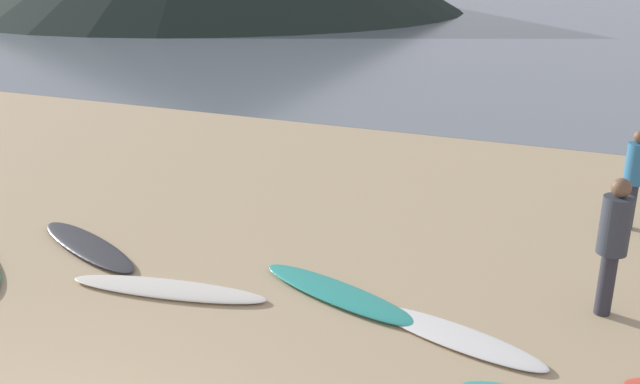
{
  "coord_description": "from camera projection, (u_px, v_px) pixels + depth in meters",
  "views": [
    {
      "loc": [
        3.92,
        -2.34,
        4.03
      ],
      "look_at": [
        0.11,
        6.55,
        0.6
      ],
      "focal_mm": 38.06,
      "sensor_mm": 36.0,
      "label": 1
    }
  ],
  "objects": [
    {
      "name": "surfboard_3",
      "position": [
        168.0,
        289.0,
        8.51
      ],
      "size": [
        2.66,
        0.93,
        0.07
      ],
      "primitive_type": "ellipsoid",
      "rotation": [
        0.0,
        0.0,
        0.17
      ],
      "color": "silver",
      "rests_on": "ground"
    },
    {
      "name": "surfboard_2",
      "position": [
        88.0,
        246.0,
        9.74
      ],
      "size": [
        2.46,
        1.43,
        0.09
      ],
      "primitive_type": "ellipsoid",
      "rotation": [
        0.0,
        0.0,
        -0.39
      ],
      "color": "#333338",
      "rests_on": "ground"
    },
    {
      "name": "surfboard_5",
      "position": [
        456.0,
        337.0,
        7.46
      ],
      "size": [
        2.16,
        1.06,
        0.07
      ],
      "primitive_type": "ellipsoid",
      "rotation": [
        0.0,
        0.0,
        -0.27
      ],
      "color": "white",
      "rests_on": "ground"
    },
    {
      "name": "ocean_water",
      "position": [
        572.0,
        1.0,
        59.2
      ],
      "size": [
        140.0,
        100.0,
        0.01
      ],
      "primitive_type": "cube",
      "color": "slate",
      "rests_on": "ground"
    },
    {
      "name": "surfboard_4",
      "position": [
        338.0,
        293.0,
        8.39
      ],
      "size": [
        2.42,
        1.25,
        0.1
      ],
      "primitive_type": "ellipsoid",
      "rotation": [
        0.0,
        0.0,
        -0.32
      ],
      "color": "teal",
      "rests_on": "ground"
    },
    {
      "name": "ground_plane",
      "position": [
        383.0,
        171.0,
        13.53
      ],
      "size": [
        120.0,
        120.0,
        0.2
      ],
      "primitive_type": "cube",
      "color": "tan",
      "rests_on": "ground"
    },
    {
      "name": "person_2",
      "position": [
        614.0,
        236.0,
        7.68
      ],
      "size": [
        0.34,
        0.34,
        1.68
      ],
      "rotation": [
        0.0,
        0.0,
        1.83
      ],
      "color": "#2D2D38",
      "rests_on": "ground"
    },
    {
      "name": "person_3",
      "position": [
        635.0,
        171.0,
        10.2
      ],
      "size": [
        0.31,
        0.31,
        1.56
      ],
      "rotation": [
        0.0,
        0.0,
        4.55
      ],
      "color": "#2D2D38",
      "rests_on": "ground"
    }
  ]
}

